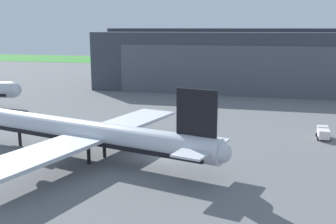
{
  "coord_description": "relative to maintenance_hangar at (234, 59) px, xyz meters",
  "views": [
    {
      "loc": [
        15.77,
        -60.63,
        20.59
      ],
      "look_at": [
        -3.86,
        15.91,
        4.08
      ],
      "focal_mm": 43.24,
      "sensor_mm": 36.0,
      "label": 1
    }
  ],
  "objects": [
    {
      "name": "grass_field_strip",
      "position": [
        -2.79,
        105.8,
        -9.69
      ],
      "size": [
        440.0,
        56.0,
        0.08
      ],
      "primitive_type": "cube",
      "color": "#3C8A36",
      "rests_on": "ground_plane"
    },
    {
      "name": "airliner_near_left",
      "position": [
        -14.67,
        -86.63,
        -5.49
      ],
      "size": [
        47.01,
        43.07,
        12.63
      ],
      "color": "silver",
      "rests_on": "ground_plane"
    },
    {
      "name": "maintenance_hangar",
      "position": [
        0.0,
        0.0,
        0.0
      ],
      "size": [
        90.64,
        39.45,
        20.37
      ],
      "color": "#383D47",
      "rests_on": "ground_plane"
    },
    {
      "name": "ground_plane",
      "position": [
        -2.79,
        -82.76,
        -9.73
      ],
      "size": [
        440.0,
        440.0,
        0.0
      ],
      "primitive_type": "plane",
      "color": "slate"
    },
    {
      "name": "pushback_tractor",
      "position": [
        23.07,
        -64.48,
        -8.58
      ],
      "size": [
        2.41,
        4.7,
        2.12
      ],
      "color": "white",
      "rests_on": "ground_plane"
    }
  ]
}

